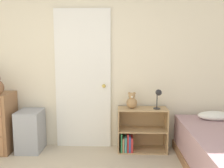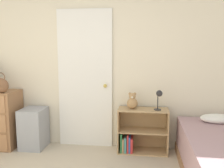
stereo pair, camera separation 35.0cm
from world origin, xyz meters
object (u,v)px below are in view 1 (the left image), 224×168
at_px(desk_lamp, 158,95).
at_px(bookshelf, 139,132).
at_px(storage_bin, 30,131).
at_px(teddy_bear, 132,101).

bearing_deg(desk_lamp, bookshelf, 169.36).
distance_m(storage_bin, desk_lamp, 1.94).
bearing_deg(teddy_bear, desk_lamp, -6.42).
bearing_deg(teddy_bear, bookshelf, 4.45).
bearing_deg(bookshelf, storage_bin, -178.03).
relative_size(bookshelf, desk_lamp, 2.51).
distance_m(storage_bin, bookshelf, 1.59).
height_order(bookshelf, teddy_bear, teddy_bear).
relative_size(teddy_bear, desk_lamp, 0.83).
height_order(teddy_bear, desk_lamp, desk_lamp).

